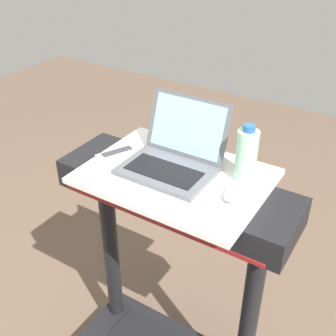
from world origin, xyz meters
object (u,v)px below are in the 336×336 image
(laptop, at_px, (173,156))
(computer_mouse, at_px, (233,193))
(tv_remote, at_px, (117,154))
(water_bottle, at_px, (246,155))

(laptop, distance_m, computer_mouse, 0.27)
(computer_mouse, height_order, tv_remote, computer_mouse)
(laptop, relative_size, water_bottle, 1.56)
(computer_mouse, height_order, water_bottle, water_bottle)
(laptop, xyz_separation_m, computer_mouse, (0.26, -0.06, -0.03))
(computer_mouse, xyz_separation_m, tv_remote, (-0.48, 0.01, -0.01))
(water_bottle, xyz_separation_m, tv_remote, (-0.47, -0.11, -0.08))
(computer_mouse, relative_size, tv_remote, 0.61)
(computer_mouse, bearing_deg, water_bottle, 88.89)
(tv_remote, bearing_deg, computer_mouse, -1.23)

